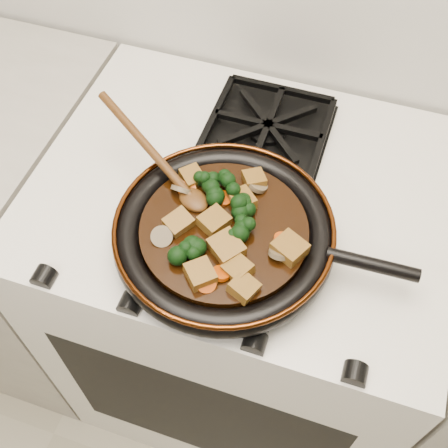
% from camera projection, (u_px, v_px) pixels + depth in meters
% --- Properties ---
extents(stove, '(0.76, 0.60, 0.90)m').
position_uv_depth(stove, '(240.00, 302.00, 1.37)').
color(stove, silver).
rests_on(stove, ground).
extents(burner_grate_front, '(0.23, 0.23, 0.03)m').
position_uv_depth(burner_grate_front, '(221.00, 246.00, 0.92)').
color(burner_grate_front, black).
rests_on(burner_grate_front, stove).
extents(burner_grate_back, '(0.23, 0.23, 0.03)m').
position_uv_depth(burner_grate_back, '(268.00, 129.00, 1.07)').
color(burner_grate_back, black).
rests_on(burner_grate_back, stove).
extents(skillet, '(0.48, 0.36, 0.05)m').
position_uv_depth(skillet, '(225.00, 234.00, 0.89)').
color(skillet, black).
rests_on(skillet, burner_grate_front).
extents(braising_sauce, '(0.27, 0.27, 0.02)m').
position_uv_depth(braising_sauce, '(224.00, 232.00, 0.89)').
color(braising_sauce, black).
rests_on(braising_sauce, skillet).
extents(tofu_cube_0, '(0.05, 0.05, 0.02)m').
position_uv_depth(tofu_cube_0, '(254.00, 179.00, 0.93)').
color(tofu_cube_0, brown).
rests_on(tofu_cube_0, braising_sauce).
extents(tofu_cube_1, '(0.05, 0.05, 0.03)m').
position_uv_depth(tofu_cube_1, '(242.00, 200.00, 0.90)').
color(tofu_cube_1, brown).
rests_on(tofu_cube_1, braising_sauce).
extents(tofu_cube_2, '(0.06, 0.06, 0.03)m').
position_uv_depth(tofu_cube_2, '(214.00, 222.00, 0.88)').
color(tofu_cube_2, brown).
rests_on(tofu_cube_2, braising_sauce).
extents(tofu_cube_3, '(0.05, 0.05, 0.03)m').
position_uv_depth(tofu_cube_3, '(238.00, 269.00, 0.83)').
color(tofu_cube_3, brown).
rests_on(tofu_cube_3, braising_sauce).
extents(tofu_cube_4, '(0.05, 0.05, 0.02)m').
position_uv_depth(tofu_cube_4, '(192.00, 177.00, 0.93)').
color(tofu_cube_4, brown).
rests_on(tofu_cube_4, braising_sauce).
extents(tofu_cube_5, '(0.06, 0.06, 0.03)m').
position_uv_depth(tofu_cube_5, '(289.00, 249.00, 0.85)').
color(tofu_cube_5, brown).
rests_on(tofu_cube_5, braising_sauce).
extents(tofu_cube_6, '(0.05, 0.05, 0.03)m').
position_uv_depth(tofu_cube_6, '(244.00, 288.00, 0.81)').
color(tofu_cube_6, brown).
rests_on(tofu_cube_6, braising_sauce).
extents(tofu_cube_7, '(0.06, 0.06, 0.03)m').
position_uv_depth(tofu_cube_7, '(226.00, 248.00, 0.85)').
color(tofu_cube_7, brown).
rests_on(tofu_cube_7, braising_sauce).
extents(tofu_cube_8, '(0.06, 0.06, 0.02)m').
position_uv_depth(tofu_cube_8, '(200.00, 274.00, 0.82)').
color(tofu_cube_8, brown).
rests_on(tofu_cube_8, braising_sauce).
extents(tofu_cube_9, '(0.05, 0.05, 0.03)m').
position_uv_depth(tofu_cube_9, '(179.00, 223.00, 0.88)').
color(tofu_cube_9, brown).
rests_on(tofu_cube_9, braising_sauce).
extents(broccoli_floret_0, '(0.08, 0.07, 0.07)m').
position_uv_depth(broccoli_floret_0, '(241.00, 230.00, 0.86)').
color(broccoli_floret_0, black).
rests_on(broccoli_floret_0, braising_sauce).
extents(broccoli_floret_1, '(0.07, 0.07, 0.06)m').
position_uv_depth(broccoli_floret_1, '(228.00, 185.00, 0.92)').
color(broccoli_floret_1, black).
rests_on(broccoli_floret_1, braising_sauce).
extents(broccoli_floret_2, '(0.07, 0.07, 0.06)m').
position_uv_depth(broccoli_floret_2, '(187.00, 252.00, 0.85)').
color(broccoli_floret_2, black).
rests_on(broccoli_floret_2, braising_sauce).
extents(broccoli_floret_3, '(0.06, 0.07, 0.07)m').
position_uv_depth(broccoli_floret_3, '(207.00, 183.00, 0.92)').
color(broccoli_floret_3, black).
rests_on(broccoli_floret_3, braising_sauce).
extents(broccoli_floret_4, '(0.08, 0.09, 0.06)m').
position_uv_depth(broccoli_floret_4, '(241.00, 208.00, 0.89)').
color(broccoli_floret_4, black).
rests_on(broccoli_floret_4, braising_sauce).
extents(broccoli_floret_5, '(0.08, 0.08, 0.07)m').
position_uv_depth(broccoli_floret_5, '(210.00, 193.00, 0.91)').
color(broccoli_floret_5, black).
rests_on(broccoli_floret_5, braising_sauce).
extents(carrot_coin_0, '(0.03, 0.03, 0.02)m').
position_uv_depth(carrot_coin_0, '(235.00, 264.00, 0.84)').
color(carrot_coin_0, '#AF3A04').
rests_on(carrot_coin_0, braising_sauce).
extents(carrot_coin_1, '(0.03, 0.03, 0.01)m').
position_uv_depth(carrot_coin_1, '(221.00, 273.00, 0.83)').
color(carrot_coin_1, '#AF3A04').
rests_on(carrot_coin_1, braising_sauce).
extents(carrot_coin_2, '(0.03, 0.03, 0.02)m').
position_uv_depth(carrot_coin_2, '(187.00, 190.00, 0.92)').
color(carrot_coin_2, '#AF3A04').
rests_on(carrot_coin_2, braising_sauce).
extents(carrot_coin_3, '(0.03, 0.03, 0.01)m').
position_uv_depth(carrot_coin_3, '(282.00, 239.00, 0.86)').
color(carrot_coin_3, '#AF3A04').
rests_on(carrot_coin_3, braising_sauce).
extents(carrot_coin_4, '(0.03, 0.03, 0.02)m').
position_uv_depth(carrot_coin_4, '(206.00, 283.00, 0.82)').
color(carrot_coin_4, '#AF3A04').
rests_on(carrot_coin_4, braising_sauce).
extents(carrot_coin_5, '(0.03, 0.03, 0.01)m').
position_uv_depth(carrot_coin_5, '(223.00, 198.00, 0.91)').
color(carrot_coin_5, '#AF3A04').
rests_on(carrot_coin_5, braising_sauce).
extents(mushroom_slice_0, '(0.05, 0.05, 0.02)m').
position_uv_depth(mushroom_slice_0, '(257.00, 184.00, 0.92)').
color(mushroom_slice_0, brown).
rests_on(mushroom_slice_0, braising_sauce).
extents(mushroom_slice_1, '(0.04, 0.03, 0.04)m').
position_uv_depth(mushroom_slice_1, '(182.00, 190.00, 0.92)').
color(mushroom_slice_1, brown).
rests_on(mushroom_slice_1, braising_sauce).
extents(mushroom_slice_2, '(0.05, 0.05, 0.02)m').
position_uv_depth(mushroom_slice_2, '(162.00, 237.00, 0.86)').
color(mushroom_slice_2, brown).
rests_on(mushroom_slice_2, braising_sauce).
extents(mushroom_slice_3, '(0.03, 0.03, 0.02)m').
position_uv_depth(mushroom_slice_3, '(279.00, 253.00, 0.85)').
color(mushroom_slice_3, brown).
rests_on(mushroom_slice_3, braising_sauce).
extents(wooden_spoon, '(0.15, 0.10, 0.25)m').
position_uv_depth(wooden_spoon, '(166.00, 168.00, 0.92)').
color(wooden_spoon, '#4E2C10').
rests_on(wooden_spoon, braising_sauce).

